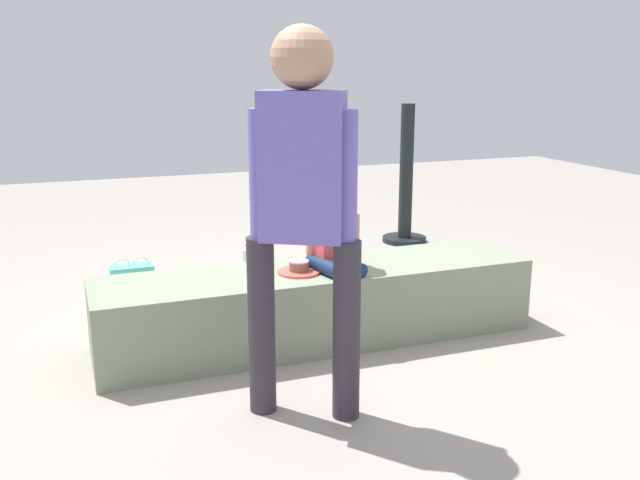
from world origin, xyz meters
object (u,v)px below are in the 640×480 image
object	(u,v)px
cake_box_white	(395,275)
party_cup_red	(215,292)
adult_standing	(303,191)
cake_plate	(299,269)
child_seated	(333,228)
handbag_black_leather	(342,286)
gift_bag	(133,289)
water_bottle_near_gift	(247,260)

from	to	relation	value
cake_box_white	party_cup_red	bearing A→B (deg)	176.61
adult_standing	cake_plate	distance (m)	0.90
child_seated	adult_standing	world-z (taller)	adult_standing
handbag_black_leather	child_seated	bearing A→B (deg)	-117.16
child_seated	gift_bag	world-z (taller)	child_seated
gift_bag	adult_standing	bearing A→B (deg)	-70.73
adult_standing	water_bottle_near_gift	bearing A→B (deg)	81.77
cake_plate	adult_standing	bearing A→B (deg)	-107.51
water_bottle_near_gift	party_cup_red	world-z (taller)	water_bottle_near_gift
adult_standing	water_bottle_near_gift	world-z (taller)	adult_standing
cake_plate	water_bottle_near_gift	world-z (taller)	cake_plate
cake_box_white	water_bottle_near_gift	bearing A→B (deg)	146.99
adult_standing	cake_box_white	distance (m)	2.08
handbag_black_leather	adult_standing	bearing A→B (deg)	-118.83
adult_standing	party_cup_red	world-z (taller)	adult_standing
child_seated	adult_standing	size ratio (longest dim) A/B	0.31
water_bottle_near_gift	handbag_black_leather	world-z (taller)	handbag_black_leather
water_bottle_near_gift	party_cup_red	xyz separation A→B (m)	(-0.33, -0.49, -0.05)
cake_plate	party_cup_red	xyz separation A→B (m)	(-0.26, 0.85, -0.36)
child_seated	cake_plate	size ratio (longest dim) A/B	2.16
adult_standing	water_bottle_near_gift	size ratio (longest dim) A/B	7.07
water_bottle_near_gift	cake_box_white	size ratio (longest dim) A/B	0.71
child_seated	handbag_black_leather	xyz separation A→B (m)	(0.28, 0.54, -0.51)
cake_plate	handbag_black_leather	world-z (taller)	cake_plate
party_cup_red	water_bottle_near_gift	bearing A→B (deg)	55.83
handbag_black_leather	gift_bag	bearing A→B (deg)	168.43
adult_standing	water_bottle_near_gift	distance (m)	2.23
water_bottle_near_gift	gift_bag	bearing A→B (deg)	-147.31
water_bottle_near_gift	child_seated	bearing A→B (deg)	-84.81
party_cup_red	handbag_black_leather	bearing A→B (deg)	-21.35
gift_bag	party_cup_red	world-z (taller)	gift_bag
cake_plate	gift_bag	xyz separation A→B (m)	(-0.75, 0.82, -0.27)
child_seated	water_bottle_near_gift	xyz separation A→B (m)	(-0.12, 1.33, -0.50)
child_seated	water_bottle_near_gift	world-z (taller)	child_seated
cake_box_white	adult_standing	bearing A→B (deg)	-128.22
adult_standing	cake_box_white	bearing A→B (deg)	51.78
cake_box_white	handbag_black_leather	size ratio (longest dim) A/B	1.01
water_bottle_near_gift	handbag_black_leather	bearing A→B (deg)	-62.88
adult_standing	cake_plate	world-z (taller)	adult_standing
child_seated	gift_bag	xyz separation A→B (m)	(-0.95, 0.80, -0.46)
gift_bag	cake_box_white	world-z (taller)	gift_bag
cake_plate	handbag_black_leather	distance (m)	0.80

